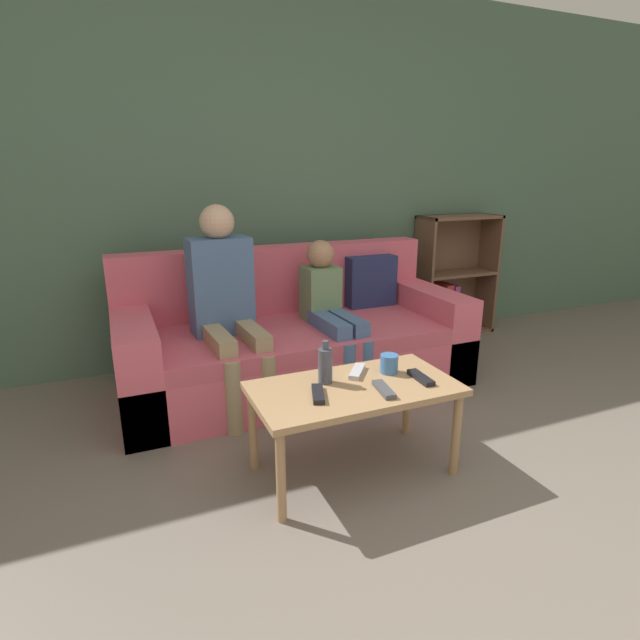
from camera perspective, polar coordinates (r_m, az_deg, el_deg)
The scene contains 12 objects.
wall_back at distance 3.72m, azimuth -5.02°, elevation 15.92°, with size 12.00×0.06×2.60m.
couch at distance 3.25m, azimuth -2.90°, elevation -2.50°, with size 2.16×0.94×0.86m.
bookshelf at distance 4.39m, azimuth 14.43°, elevation 3.75°, with size 0.69×0.28×1.00m.
coffee_table at distance 2.26m, azimuth 3.93°, elevation -8.64°, with size 0.92×0.49×0.43m.
person_adult at distance 2.94m, azimuth -10.82°, elevation 2.86°, with size 0.37×0.66×1.17m.
person_child at distance 3.12m, azimuth 1.19°, elevation 1.42°, with size 0.24×0.65×0.93m.
cup_near at distance 2.38m, azimuth 7.90°, elevation -4.97°, with size 0.09×0.09×0.09m.
tv_remote_0 at distance 2.19m, azimuth 7.31°, elevation -7.87°, with size 0.07×0.18×0.02m.
tv_remote_1 at distance 2.13m, azimuth -0.23°, elevation -8.45°, with size 0.10×0.18×0.02m.
tv_remote_2 at distance 2.36m, azimuth 4.26°, elevation -5.89°, with size 0.14×0.16×0.02m.
tv_remote_3 at distance 2.34m, azimuth 11.44°, elevation -6.46°, with size 0.06×0.17×0.02m.
bottle at distance 2.23m, azimuth 0.61°, elevation -5.17°, with size 0.06×0.06×0.20m.
Camera 1 is at (-1.16, -0.76, 1.35)m, focal length 28.00 mm.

